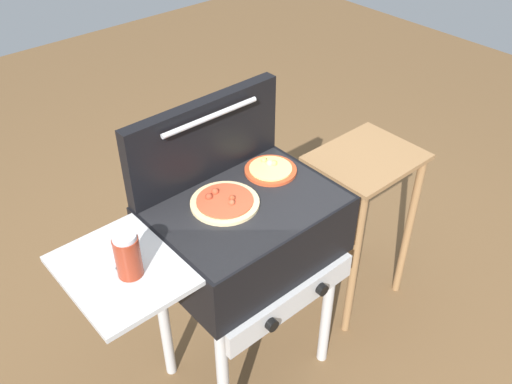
{
  "coord_description": "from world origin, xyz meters",
  "views": [
    {
      "loc": [
        -0.94,
        -1.14,
        2.07
      ],
      "look_at": [
        0.05,
        0.0,
        0.92
      ],
      "focal_mm": 38.84,
      "sensor_mm": 36.0,
      "label": 1
    }
  ],
  "objects_px": {
    "grill": "(243,237)",
    "pizza_pepperoni": "(225,202)",
    "sauce_jar": "(128,255)",
    "prep_table": "(361,201)",
    "pizza_cheese": "(271,169)"
  },
  "relations": [
    {
      "from": "grill",
      "to": "pizza_pepperoni",
      "type": "bearing_deg",
      "value": 134.89
    },
    {
      "from": "grill",
      "to": "prep_table",
      "type": "distance_m",
      "value": 0.7
    },
    {
      "from": "pizza_pepperoni",
      "to": "sauce_jar",
      "type": "height_order",
      "value": "sauce_jar"
    },
    {
      "from": "grill",
      "to": "pizza_cheese",
      "type": "height_order",
      "value": "pizza_cheese"
    },
    {
      "from": "grill",
      "to": "prep_table",
      "type": "relative_size",
      "value": 1.19
    },
    {
      "from": "pizza_pepperoni",
      "to": "grill",
      "type": "bearing_deg",
      "value": -45.11
    },
    {
      "from": "pizza_pepperoni",
      "to": "sauce_jar",
      "type": "bearing_deg",
      "value": -169.36
    },
    {
      "from": "pizza_pepperoni",
      "to": "sauce_jar",
      "type": "distance_m",
      "value": 0.42
    },
    {
      "from": "grill",
      "to": "pizza_pepperoni",
      "type": "height_order",
      "value": "pizza_pepperoni"
    },
    {
      "from": "pizza_pepperoni",
      "to": "prep_table",
      "type": "height_order",
      "value": "pizza_pepperoni"
    },
    {
      "from": "pizza_cheese",
      "to": "pizza_pepperoni",
      "type": "bearing_deg",
      "value": -170.61
    },
    {
      "from": "grill",
      "to": "pizza_cheese",
      "type": "bearing_deg",
      "value": 22.44
    },
    {
      "from": "grill",
      "to": "sauce_jar",
      "type": "xyz_separation_m",
      "value": [
        -0.45,
        -0.03,
        0.22
      ]
    },
    {
      "from": "pizza_cheese",
      "to": "prep_table",
      "type": "xyz_separation_m",
      "value": [
        0.47,
        -0.08,
        -0.34
      ]
    },
    {
      "from": "pizza_pepperoni",
      "to": "prep_table",
      "type": "bearing_deg",
      "value": -3.11
    }
  ]
}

